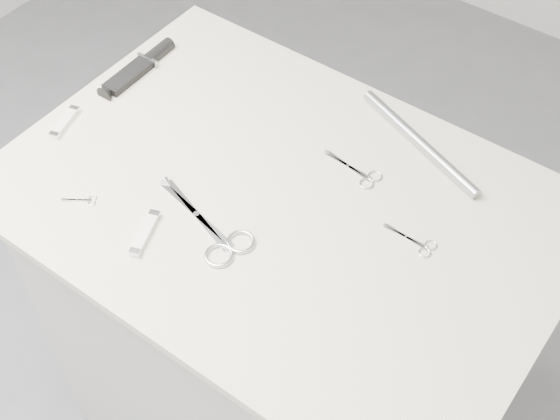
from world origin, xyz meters
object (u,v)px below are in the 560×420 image
Objects in this scene: plinth at (281,336)px; large_shears at (218,236)px; metal_rail at (419,142)px; embroidery_scissors_b at (417,243)px; tiny_scissors at (84,200)px; sheathed_knife at (142,65)px; embroidery_scissors_a at (361,174)px; pocket_knife_b at (145,233)px; pocket_knife_a at (65,122)px.

large_shears is at bearing -105.69° from plinth.
metal_rail reaches higher than plinth.
embroidery_scissors_b is 1.68× the size of tiny_scissors.
plinth is at bearing -116.62° from metal_rail.
plinth is 0.53m from embroidery_scissors_b.
sheathed_knife reaches higher than plinth.
embroidery_scissors_a is at bearing 155.11° from embroidery_scissors_b.
embroidery_scissors_a is 1.22× the size of pocket_knife_b.
plinth is 0.54m from pocket_knife_b.
metal_rail is at bearing 14.20° from tiny_scissors.
pocket_knife_a is (-0.17, 0.12, 0.00)m from tiny_scissors.
sheathed_knife reaches higher than pocket_knife_a.
tiny_scissors is 0.18× the size of metal_rail.
metal_rail reaches higher than embroidery_scissors_a.
pocket_knife_a reaches higher than tiny_scissors.
embroidery_scissors_a is 0.53m from sheathed_knife.
pocket_knife_a is at bearing -148.73° from metal_rail.
embroidery_scissors_a is 0.50m from tiny_scissors.
large_shears is 0.42m from pocket_knife_a.
tiny_scissors is (-0.36, -0.34, -0.00)m from embroidery_scissors_a.
embroidery_scissors_a is at bearing -53.27° from pocket_knife_b.
pocket_knife_a is at bearing 110.89° from tiny_scissors.
large_shears is at bearing -123.08° from sheathed_knife.
sheathed_knife reaches higher than embroidery_scissors_b.
pocket_knife_a reaches higher than embroidery_scissors_a.
embroidery_scissors_b and tiny_scissors have the same top height.
metal_rail is (0.05, 0.13, 0.01)m from embroidery_scissors_a.
pocket_knife_a reaches higher than large_shears.
large_shears is at bearing -113.08° from metal_rail.
large_shears is 0.25m from tiny_scissors.
pocket_knife_a is at bearing -151.01° from embroidery_scissors_a.
pocket_knife_b is at bearing -125.90° from pocket_knife_a.
sheathed_knife reaches higher than pocket_knife_b.
large_shears is 3.88× the size of tiny_scissors.
embroidery_scissors_b is at bearing 48.70° from large_shears.
sheathed_knife is (-0.16, 0.33, 0.01)m from tiny_scissors.
plinth is at bearing 2.21° from tiny_scissors.
sheathed_knife is 1.91× the size of pocket_knife_b.
embroidery_scissors_b is (0.28, 0.19, -0.00)m from large_shears.
sheathed_knife is 0.45m from pocket_knife_b.
embroidery_scissors_a is at bearing 58.73° from plinth.
plinth is 0.56m from metal_rail.
metal_rail reaches higher than embroidery_scissors_b.
metal_rail is (0.13, 0.26, 0.48)m from plinth.
metal_rail is at bearing 74.65° from embroidery_scissors_a.
tiny_scissors is 0.62m from metal_rail.
large_shears is at bearing -108.03° from embroidery_scissors_a.
pocket_knife_b is 0.31× the size of metal_rail.
pocket_knife_a is (-0.53, -0.23, 0.00)m from embroidery_scissors_a.
plinth is 0.59m from tiny_scissors.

